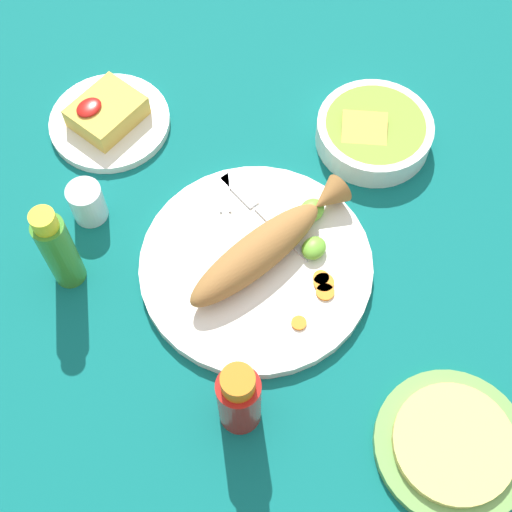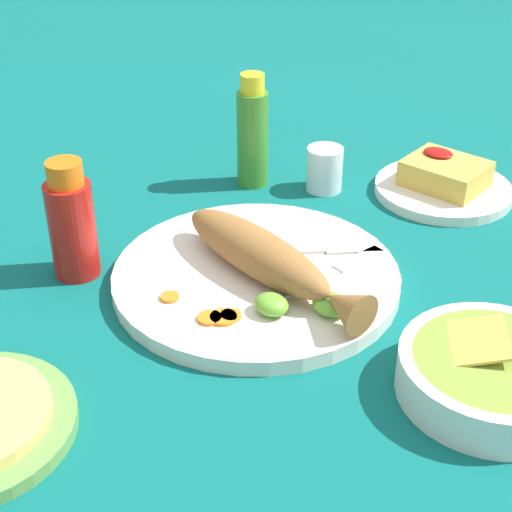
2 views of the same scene
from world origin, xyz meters
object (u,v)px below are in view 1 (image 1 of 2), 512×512
hot_sauce_bottle_red (239,399)px  fork_far (259,210)px  fork_near (226,218)px  salt_cup (88,204)px  main_plate (256,266)px  tortilla_plate (451,446)px  hot_sauce_bottle_green (58,249)px  guacamole_bowl (374,131)px  side_plate_fries (110,122)px  fried_fish (266,246)px

hot_sauce_bottle_red → fork_far: bearing=-145.7°
fork_near → fork_far: bearing=-79.3°
fork_far → salt_cup: salt_cup is taller
main_plate → salt_cup: 0.26m
main_plate → tortilla_plate: main_plate is taller
main_plate → hot_sauce_bottle_red: 0.22m
fork_far → tortilla_plate: fork_far is taller
hot_sauce_bottle_green → salt_cup: hot_sauce_bottle_green is taller
salt_cup → guacamole_bowl: 0.45m
side_plate_fries → tortilla_plate: size_ratio=0.97×
main_plate → hot_sauce_bottle_red: bearing=33.5°
hot_sauce_bottle_red → main_plate: bearing=-146.5°
main_plate → fork_near: 0.09m
fried_fish → hot_sauce_bottle_red: (0.20, 0.11, 0.02)m
side_plate_fries → guacamole_bowl: (-0.24, 0.34, 0.02)m
fork_far → tortilla_plate: (0.11, 0.40, -0.01)m
salt_cup → tortilla_plate: size_ratio=0.32×
hot_sauce_bottle_green → guacamole_bowl: hot_sauce_bottle_green is taller
fork_near → hot_sauce_bottle_red: 0.29m
main_plate → hot_sauce_bottle_red: (0.18, 0.12, 0.06)m
tortilla_plate → fork_far: bearing=-105.6°
fork_far → hot_sauce_bottle_red: 0.30m
fork_far → hot_sauce_bottle_green: bearing=69.5°
hot_sauce_bottle_red → hot_sauce_bottle_green: size_ratio=0.89×
fork_far → side_plate_fries: (0.02, -0.29, -0.01)m
hot_sauce_bottle_red → salt_cup: (-0.09, -0.37, -0.04)m
salt_cup → tortilla_plate: 0.60m
hot_sauce_bottle_red → guacamole_bowl: (-0.47, -0.12, -0.04)m
main_plate → tortilla_plate: size_ratio=1.69×
side_plate_fries → tortilla_plate: same height
hot_sauce_bottle_green → salt_cup: bearing=-151.0°
main_plate → fork_far: size_ratio=1.80×
hot_sauce_bottle_green → tortilla_plate: (-0.13, 0.55, -0.07)m
guacamole_bowl → hot_sauce_bottle_red: bearing=14.1°
main_plate → salt_cup: salt_cup is taller
main_plate → salt_cup: (0.08, -0.25, 0.02)m
fork_far → hot_sauce_bottle_green: (0.24, -0.15, 0.06)m
salt_cup → tortilla_plate: (-0.04, 0.60, -0.02)m
main_plate → guacamole_bowl: guacamole_bowl is taller
fried_fish → hot_sauce_bottle_red: size_ratio=1.98×
salt_cup → fork_far: bearing=127.9°
hot_sauce_bottle_green → salt_cup: 0.11m
fried_fish → tortilla_plate: size_ratio=1.44×
side_plate_fries → fork_near: bearing=84.7°
fork_far → hot_sauce_bottle_green: 0.29m
hot_sauce_bottle_red → tortilla_plate: 0.28m
salt_cup → hot_sauce_bottle_green: bearing=29.0°
tortilla_plate → fork_near: bearing=-99.5°
fork_far → hot_sauce_bottle_green: size_ratio=1.14×
hot_sauce_bottle_red → hot_sauce_bottle_green: 0.32m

